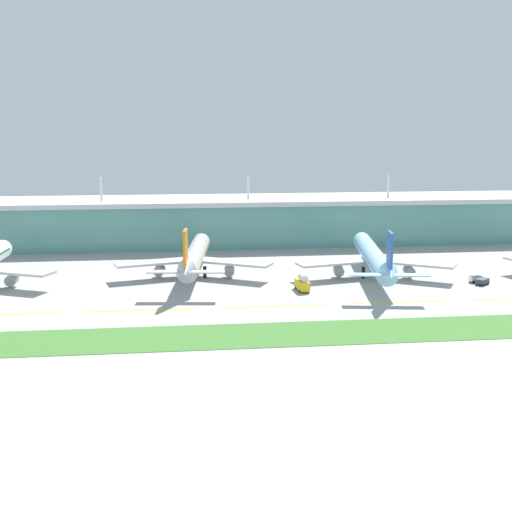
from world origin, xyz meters
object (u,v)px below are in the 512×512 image
fuel_truck (302,283)px  airliner_far_middle (374,257)px  pushback_tug (482,281)px  airliner_near_middle (195,257)px  baggage_cart (476,278)px

fuel_truck → airliner_far_middle: bearing=30.3°
airliner_far_middle → pushback_tug: 32.66m
airliner_far_middle → fuel_truck: bearing=-149.7°
airliner_near_middle → fuel_truck: airliner_near_middle is taller
airliner_near_middle → airliner_far_middle: 55.39m
airliner_far_middle → baggage_cart: 30.87m
airliner_near_middle → airliner_far_middle: (54.95, -6.97, 0.01)m
airliner_near_middle → fuel_truck: (29.96, -21.56, -4.18)m
airliner_near_middle → fuel_truck: 37.15m
airliner_near_middle → baggage_cart: bearing=-11.7°
baggage_cart → fuel_truck: size_ratio=0.52×
pushback_tug → baggage_cart: size_ratio=1.27×
airliner_near_middle → airliner_far_middle: same height
baggage_cart → airliner_near_middle: bearing=168.3°
pushback_tug → airliner_far_middle: bearing=155.7°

